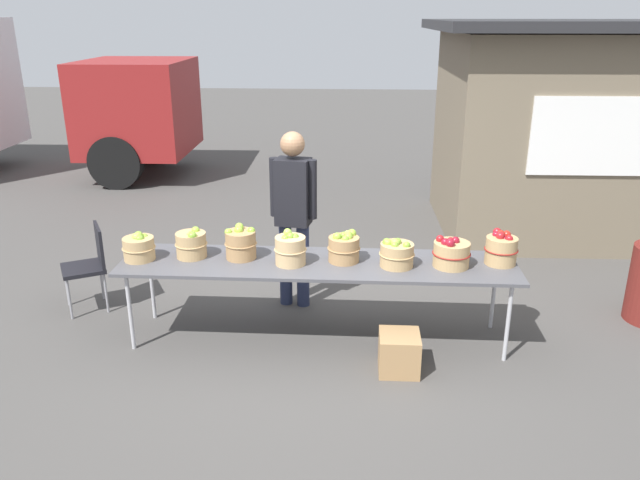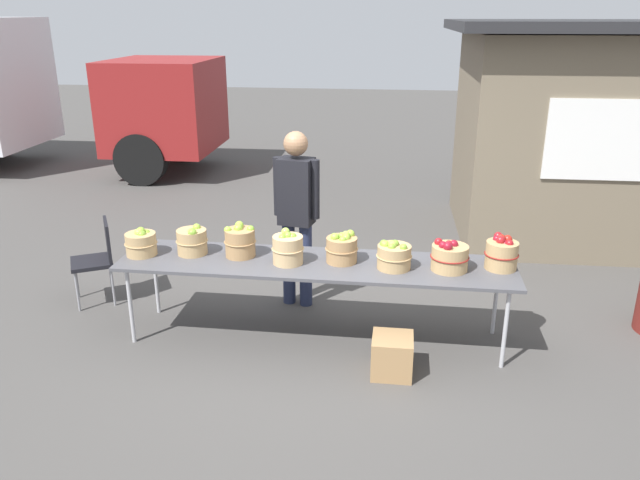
% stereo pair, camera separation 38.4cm
% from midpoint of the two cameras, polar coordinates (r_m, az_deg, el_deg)
% --- Properties ---
extents(ground_plane, '(40.00, 40.00, 0.00)m').
position_cam_midpoint_polar(ground_plane, '(5.82, -2.10, -8.93)').
color(ground_plane, '#474442').
extents(market_table, '(3.50, 0.76, 0.75)m').
position_cam_midpoint_polar(market_table, '(5.51, -2.19, -2.38)').
color(market_table, '#4C4C51').
rests_on(market_table, ground).
extents(apple_basket_green_0, '(0.29, 0.29, 0.26)m').
position_cam_midpoint_polar(apple_basket_green_0, '(5.80, -18.10, -0.66)').
color(apple_basket_green_0, tan).
rests_on(apple_basket_green_0, market_table).
extents(apple_basket_green_1, '(0.29, 0.29, 0.27)m').
position_cam_midpoint_polar(apple_basket_green_1, '(5.73, -13.60, -0.39)').
color(apple_basket_green_1, tan).
rests_on(apple_basket_green_1, market_table).
extents(apple_basket_green_2, '(0.29, 0.29, 0.31)m').
position_cam_midpoint_polar(apple_basket_green_2, '(5.61, -9.23, -0.32)').
color(apple_basket_green_2, '#A87F51').
rests_on(apple_basket_green_2, market_table).
extents(apple_basket_green_3, '(0.29, 0.29, 0.31)m').
position_cam_midpoint_polar(apple_basket_green_3, '(5.43, -4.76, -0.87)').
color(apple_basket_green_3, tan).
rests_on(apple_basket_green_3, market_table).
extents(apple_basket_green_4, '(0.29, 0.29, 0.28)m').
position_cam_midpoint_polar(apple_basket_green_4, '(5.47, 0.23, -0.70)').
color(apple_basket_green_4, '#A87F51').
rests_on(apple_basket_green_4, market_table).
extents(apple_basket_green_5, '(0.31, 0.31, 0.25)m').
position_cam_midpoint_polar(apple_basket_green_5, '(5.39, 5.01, -1.27)').
color(apple_basket_green_5, tan).
rests_on(apple_basket_green_5, market_table).
extents(apple_basket_red_0, '(0.33, 0.33, 0.28)m').
position_cam_midpoint_polar(apple_basket_red_0, '(5.45, 9.97, -1.24)').
color(apple_basket_red_0, tan).
rests_on(apple_basket_red_0, market_table).
extents(apple_basket_red_1, '(0.29, 0.29, 0.30)m').
position_cam_midpoint_polar(apple_basket_red_1, '(5.59, 14.40, -0.82)').
color(apple_basket_red_1, tan).
rests_on(apple_basket_red_1, market_table).
extents(vendor_adult, '(0.46, 0.29, 1.78)m').
position_cam_midpoint_polar(vendor_adult, '(6.08, -4.26, 3.06)').
color(vendor_adult, '#262D4C').
rests_on(vendor_adult, ground).
extents(food_kiosk, '(3.56, 2.97, 2.74)m').
position_cam_midpoint_polar(food_kiosk, '(8.89, 20.06, 9.59)').
color(food_kiosk, '#726651').
rests_on(food_kiosk, ground).
extents(folding_chair, '(0.54, 0.54, 0.86)m').
position_cam_midpoint_polar(folding_chair, '(6.64, -21.92, -1.81)').
color(folding_chair, black).
rests_on(folding_chair, ground).
extents(produce_crate, '(0.34, 0.34, 0.34)m').
position_cam_midpoint_polar(produce_crate, '(5.26, 5.16, -10.28)').
color(produce_crate, '#A87F51').
rests_on(produce_crate, ground).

